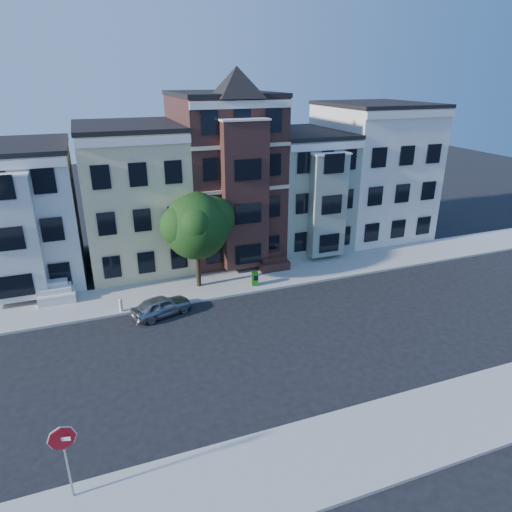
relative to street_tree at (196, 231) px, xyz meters
name	(u,v)px	position (x,y,z in m)	size (l,w,h in m)	color
ground	(303,337)	(3.86, -8.15, -4.05)	(120.00, 120.00, 0.00)	black
far_sidewalk	(253,279)	(3.86, -0.15, -3.98)	(60.00, 4.00, 0.15)	#9E9B93
near_sidewalk	(392,436)	(3.86, -16.15, -3.98)	(60.00, 4.00, 0.15)	#9E9B93
house_white	(15,215)	(-11.14, 6.35, 0.45)	(8.00, 9.00, 9.00)	silver
house_yellow	(133,198)	(-3.14, 6.35, 0.95)	(7.00, 9.00, 10.00)	beige
house_brown	(224,177)	(3.86, 6.35, 1.95)	(7.00, 9.00, 12.00)	#3D201B
house_green	(299,189)	(10.36, 6.35, 0.45)	(6.00, 9.00, 9.00)	gray
house_cream	(371,172)	(17.36, 6.35, 1.45)	(8.00, 9.00, 11.00)	silver
street_tree	(196,231)	(0.00, 0.00, 0.00)	(6.71, 6.71, 7.81)	#234819
parked_car	(161,306)	(-3.02, -2.95, -3.44)	(1.45, 3.61, 1.23)	#989B9E
newspaper_box	(255,279)	(3.58, -1.27, -3.43)	(0.43, 0.38, 0.95)	#155A10
fire_hydrant	(121,306)	(-5.27, -1.85, -3.58)	(0.23, 0.23, 0.65)	silver
stop_sign	(66,458)	(-8.04, -14.70, -2.23)	(0.92, 0.13, 3.35)	red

